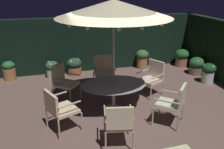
# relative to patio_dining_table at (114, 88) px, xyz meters

# --- Properties ---
(ground_plane) EXTENTS (8.03, 7.69, 0.02)m
(ground_plane) POSITION_rel_patio_dining_table_xyz_m (0.19, -0.37, -0.63)
(ground_plane) COLOR brown
(hedge_backdrop_rear) EXTENTS (8.03, 0.30, 1.98)m
(hedge_backdrop_rear) POSITION_rel_patio_dining_table_xyz_m (0.19, 3.33, 0.38)
(hedge_backdrop_rear) COLOR black
(hedge_backdrop_rear) RESTS_ON ground_plane
(patio_dining_table) EXTENTS (1.67, 1.27, 0.73)m
(patio_dining_table) POSITION_rel_patio_dining_table_xyz_m (0.00, 0.00, 0.00)
(patio_dining_table) COLOR #B6B1A6
(patio_dining_table) RESTS_ON ground_plane
(patio_umbrella) EXTENTS (2.69, 2.69, 2.86)m
(patio_umbrella) POSITION_rel_patio_dining_table_xyz_m (0.00, -0.00, 1.96)
(patio_umbrella) COLOR #B3B6A3
(patio_umbrella) RESTS_ON ground_plane
(patio_chair_north) EXTENTS (0.68, 0.66, 1.02)m
(patio_chair_north) POSITION_rel_patio_dining_table_xyz_m (0.11, 1.53, -0.03)
(patio_chair_north) COLOR #B2ADA5
(patio_chair_north) RESTS_ON ground_plane
(patio_chair_northeast) EXTENTS (0.81, 0.81, 1.03)m
(patio_chair_northeast) POSITION_rel_patio_dining_table_xyz_m (-1.18, 0.98, -0.03)
(patio_chair_northeast) COLOR #B9B1A8
(patio_chair_northeast) RESTS_ON ground_plane
(patio_chair_east) EXTENTS (0.79, 0.82, 0.97)m
(patio_chair_east) POSITION_rel_patio_dining_table_xyz_m (-1.40, -0.60, -0.04)
(patio_chair_east) COLOR #B4B7AC
(patio_chair_east) RESTS_ON ground_plane
(patio_chair_southeast) EXTENTS (0.68, 0.73, 0.99)m
(patio_chair_southeast) POSITION_rel_patio_dining_table_xyz_m (-0.31, -1.50, -0.03)
(patio_chair_southeast) COLOR #B7B5A9
(patio_chair_southeast) RESTS_ON ground_plane
(patio_chair_south) EXTENTS (0.83, 0.83, 1.00)m
(patio_chair_south) POSITION_rel_patio_dining_table_xyz_m (1.15, -1.02, -0.04)
(patio_chair_south) COLOR #B2AEA8
(patio_chair_south) RESTS_ON ground_plane
(patio_chair_southwest) EXTENTS (0.79, 0.80, 0.99)m
(patio_chair_southwest) POSITION_rel_patio_dining_table_xyz_m (1.37, 0.69, -0.06)
(patio_chair_southwest) COLOR #B2AFA4
(patio_chair_southwest) RESTS_ON ground_plane
(potted_plant_front_corner) EXTENTS (0.46, 0.46, 0.59)m
(potted_plant_front_corner) POSITION_rel_patio_dining_table_xyz_m (-1.43, 2.82, -0.31)
(potted_plant_front_corner) COLOR silver
(potted_plant_front_corner) RESTS_ON ground_plane
(potted_plant_right_far) EXTENTS (0.53, 0.53, 0.60)m
(potted_plant_right_far) POSITION_rel_patio_dining_table_xyz_m (-0.65, 2.93, -0.31)
(potted_plant_right_far) COLOR #A6643D
(potted_plant_right_far) RESTS_ON ground_plane
(potted_plant_right_near) EXTENTS (0.42, 0.41, 0.65)m
(potted_plant_right_near) POSITION_rel_patio_dining_table_xyz_m (-2.86, 2.98, -0.29)
(potted_plant_right_near) COLOR #B16F41
(potted_plant_right_near) RESTS_ON ground_plane
(potted_plant_left_near) EXTENTS (0.46, 0.46, 0.67)m
(potted_plant_left_near) POSITION_rel_patio_dining_table_xyz_m (3.50, 0.99, -0.25)
(potted_plant_left_near) COLOR silver
(potted_plant_left_near) RESTS_ON ground_plane
(potted_plant_back_center) EXTENTS (0.55, 0.55, 0.67)m
(potted_plant_back_center) POSITION_rel_patio_dining_table_xyz_m (3.56, 2.77, -0.25)
(potted_plant_back_center) COLOR #A5684F
(potted_plant_back_center) RESTS_ON ground_plane
(potted_plant_back_left) EXTENTS (0.49, 0.49, 0.71)m
(potted_plant_back_left) POSITION_rel_patio_dining_table_xyz_m (1.96, 2.95, -0.22)
(potted_plant_back_left) COLOR #A76F40
(potted_plant_back_left) RESTS_ON ground_plane
(potted_plant_back_right) EXTENTS (0.34, 0.33, 0.57)m
(potted_plant_back_right) POSITION_rel_patio_dining_table_xyz_m (0.38, 2.97, -0.33)
(potted_plant_back_right) COLOR tan
(potted_plant_back_right) RESTS_ON ground_plane
(potted_plant_left_far) EXTENTS (0.56, 0.56, 0.62)m
(potted_plant_left_far) POSITION_rel_patio_dining_table_xyz_m (3.61, 1.81, -0.29)
(potted_plant_left_far) COLOR #7B6A51
(potted_plant_left_far) RESTS_ON ground_plane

